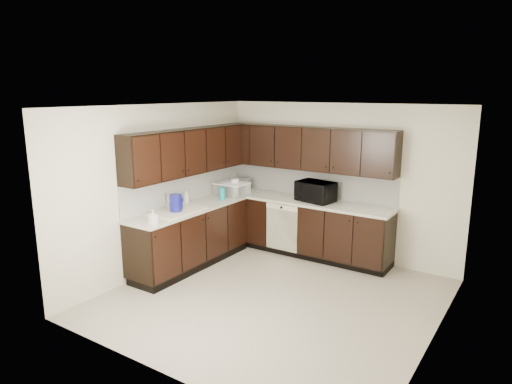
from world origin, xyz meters
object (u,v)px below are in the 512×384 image
storage_bin (232,189)px  blue_pitcher (176,204)px  microwave (315,192)px  toaster_oven (240,185)px  sink (176,215)px

storage_bin → blue_pitcher: blue_pitcher is taller
microwave → toaster_oven: size_ratio=1.77×
toaster_oven → storage_bin: size_ratio=0.63×
sink → storage_bin: 1.33m
blue_pitcher → toaster_oven: bearing=74.2°
sink → storage_bin: bearing=88.2°
microwave → toaster_oven: microwave is taller
microwave → storage_bin: 1.44m
storage_bin → blue_pitcher: bearing=-90.3°
microwave → storage_bin: microwave is taller
toaster_oven → storage_bin: bearing=-90.4°
sink → microwave: (1.43, 1.70, 0.22)m
toaster_oven → blue_pitcher: blue_pitcher is taller
toaster_oven → blue_pitcher: (0.10, -1.76, 0.03)m
toaster_oven → blue_pitcher: size_ratio=1.22×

